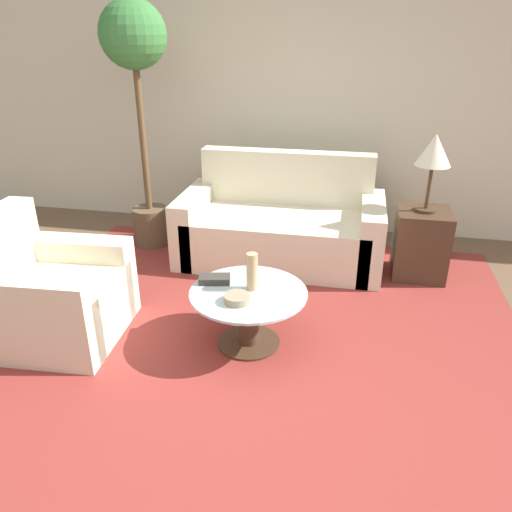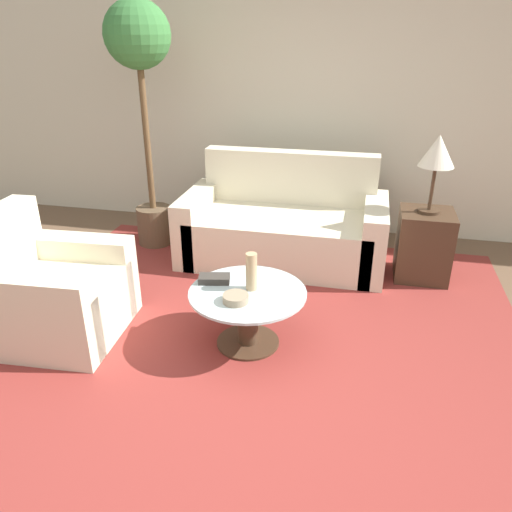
{
  "view_description": "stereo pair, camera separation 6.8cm",
  "coord_description": "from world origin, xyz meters",
  "px_view_note": "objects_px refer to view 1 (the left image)",
  "views": [
    {
      "loc": [
        0.6,
        -2.22,
        1.99
      ],
      "look_at": [
        -0.02,
        0.82,
        0.55
      ],
      "focal_mm": 35.0,
      "sensor_mm": 36.0,
      "label": 1
    },
    {
      "loc": [
        0.67,
        -2.21,
        1.99
      ],
      "look_at": [
        -0.02,
        0.82,
        0.55
      ],
      "focal_mm": 35.0,
      "sensor_mm": 36.0,
      "label": 2
    }
  ],
  "objects_px": {
    "potted_plant": "(137,76)",
    "book_stack": "(215,279)",
    "vase": "(251,272)",
    "bowl": "(237,299)",
    "armchair": "(48,297)",
    "sofa_main": "(282,227)",
    "table_lamp": "(434,153)",
    "coffee_table": "(249,310)"
  },
  "relations": [
    {
      "from": "potted_plant",
      "to": "book_stack",
      "type": "relative_size",
      "value": 9.72
    },
    {
      "from": "potted_plant",
      "to": "vase",
      "type": "relative_size",
      "value": 8.61
    },
    {
      "from": "vase",
      "to": "bowl",
      "type": "height_order",
      "value": "vase"
    },
    {
      "from": "armchair",
      "to": "potted_plant",
      "type": "relative_size",
      "value": 0.41
    },
    {
      "from": "potted_plant",
      "to": "bowl",
      "type": "xyz_separation_m",
      "value": [
        1.27,
        -1.65,
        -1.16
      ]
    },
    {
      "from": "sofa_main",
      "to": "book_stack",
      "type": "bearing_deg",
      "value": -100.05
    },
    {
      "from": "table_lamp",
      "to": "vase",
      "type": "xyz_separation_m",
      "value": [
        -1.21,
        -1.28,
        -0.54
      ]
    },
    {
      "from": "sofa_main",
      "to": "armchair",
      "type": "distance_m",
      "value": 2.12
    },
    {
      "from": "coffee_table",
      "to": "potted_plant",
      "type": "xyz_separation_m",
      "value": [
        -1.32,
        1.5,
        1.33
      ]
    },
    {
      "from": "vase",
      "to": "table_lamp",
      "type": "bearing_deg",
      "value": 46.76
    },
    {
      "from": "vase",
      "to": "bowl",
      "type": "xyz_separation_m",
      "value": [
        -0.05,
        -0.19,
        -0.1
      ]
    },
    {
      "from": "table_lamp",
      "to": "bowl",
      "type": "distance_m",
      "value": 2.04
    },
    {
      "from": "table_lamp",
      "to": "book_stack",
      "type": "distance_m",
      "value": 2.03
    },
    {
      "from": "sofa_main",
      "to": "book_stack",
      "type": "distance_m",
      "value": 1.42
    },
    {
      "from": "potted_plant",
      "to": "vase",
      "type": "xyz_separation_m",
      "value": [
        1.33,
        -1.46,
        -1.06
      ]
    },
    {
      "from": "sofa_main",
      "to": "book_stack",
      "type": "xyz_separation_m",
      "value": [
        -0.25,
        -1.39,
        0.13
      ]
    },
    {
      "from": "coffee_table",
      "to": "table_lamp",
      "type": "xyz_separation_m",
      "value": [
        1.22,
        1.32,
        0.81
      ]
    },
    {
      "from": "sofa_main",
      "to": "coffee_table",
      "type": "xyz_separation_m",
      "value": [
        0.01,
        -1.47,
        -0.03
      ]
    },
    {
      "from": "sofa_main",
      "to": "armchair",
      "type": "relative_size",
      "value": 2.02
    },
    {
      "from": "armchair",
      "to": "bowl",
      "type": "relative_size",
      "value": 5.44
    },
    {
      "from": "coffee_table",
      "to": "table_lamp",
      "type": "bearing_deg",
      "value": 47.26
    },
    {
      "from": "armchair",
      "to": "book_stack",
      "type": "bearing_deg",
      "value": -81.91
    },
    {
      "from": "table_lamp",
      "to": "book_stack",
      "type": "xyz_separation_m",
      "value": [
        -1.47,
        -1.24,
        -0.64
      ]
    },
    {
      "from": "bowl",
      "to": "book_stack",
      "type": "xyz_separation_m",
      "value": [
        -0.21,
        0.23,
        -0.0
      ]
    },
    {
      "from": "table_lamp",
      "to": "bowl",
      "type": "relative_size",
      "value": 3.82
    },
    {
      "from": "coffee_table",
      "to": "potted_plant",
      "type": "relative_size",
      "value": 0.35
    },
    {
      "from": "potted_plant",
      "to": "coffee_table",
      "type": "bearing_deg",
      "value": -48.79
    },
    {
      "from": "potted_plant",
      "to": "book_stack",
      "type": "distance_m",
      "value": 2.12
    },
    {
      "from": "potted_plant",
      "to": "sofa_main",
      "type": "bearing_deg",
      "value": -1.58
    },
    {
      "from": "table_lamp",
      "to": "potted_plant",
      "type": "height_order",
      "value": "potted_plant"
    },
    {
      "from": "table_lamp",
      "to": "potted_plant",
      "type": "relative_size",
      "value": 0.29
    },
    {
      "from": "coffee_table",
      "to": "sofa_main",
      "type": "bearing_deg",
      "value": 90.2
    },
    {
      "from": "vase",
      "to": "potted_plant",
      "type": "bearing_deg",
      "value": 132.21
    },
    {
      "from": "armchair",
      "to": "coffee_table",
      "type": "relative_size",
      "value": 1.16
    },
    {
      "from": "armchair",
      "to": "vase",
      "type": "height_order",
      "value": "armchair"
    },
    {
      "from": "sofa_main",
      "to": "armchair",
      "type": "xyz_separation_m",
      "value": [
        -1.37,
        -1.62,
        -0.0
      ]
    },
    {
      "from": "vase",
      "to": "armchair",
      "type": "bearing_deg",
      "value": -172.28
    },
    {
      "from": "sofa_main",
      "to": "vase",
      "type": "distance_m",
      "value": 1.45
    },
    {
      "from": "coffee_table",
      "to": "vase",
      "type": "distance_m",
      "value": 0.27
    },
    {
      "from": "coffee_table",
      "to": "bowl",
      "type": "bearing_deg",
      "value": -105.14
    },
    {
      "from": "book_stack",
      "to": "table_lamp",
      "type": "bearing_deg",
      "value": 28.19
    },
    {
      "from": "coffee_table",
      "to": "vase",
      "type": "height_order",
      "value": "vase"
    }
  ]
}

